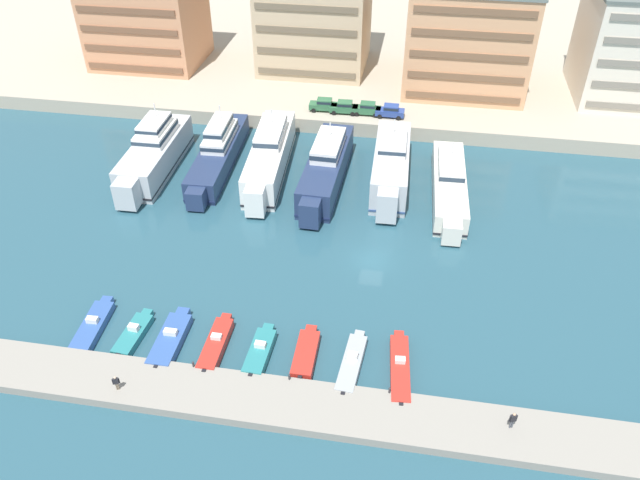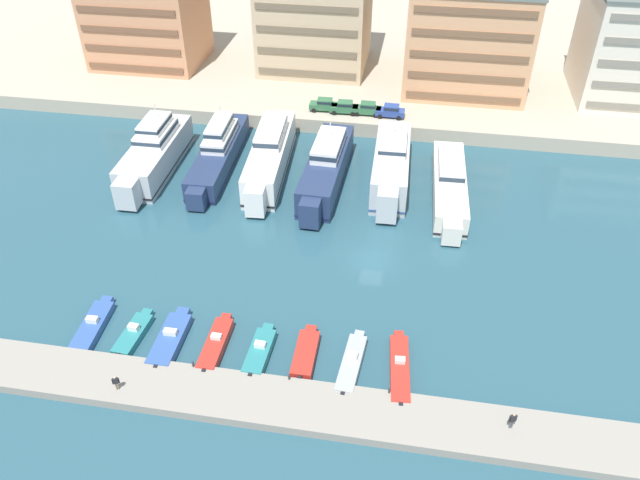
# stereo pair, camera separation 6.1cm
# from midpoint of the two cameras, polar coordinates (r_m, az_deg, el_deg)

# --- Properties ---
(ground_plane) EXTENTS (400.00, 400.00, 0.00)m
(ground_plane) POSITION_cam_midpoint_polar(r_m,az_deg,el_deg) (67.48, 4.75, -1.84)
(ground_plane) COLOR #285160
(quay_promenade) EXTENTS (180.00, 70.00, 2.11)m
(quay_promenade) POSITION_cam_midpoint_polar(r_m,az_deg,el_deg) (122.07, 7.86, 17.24)
(quay_promenade) COLOR #ADA38E
(quay_promenade) RESTS_ON ground
(pier_dock) EXTENTS (120.00, 5.07, 0.88)m
(pier_dock) POSITION_cam_midpoint_polar(r_m,az_deg,el_deg) (52.86, 2.46, -15.50)
(pier_dock) COLOR gray
(pier_dock) RESTS_ON ground
(yacht_silver_far_left) EXTENTS (5.09, 19.68, 8.25)m
(yacht_silver_far_left) POSITION_cam_midpoint_polar(r_m,az_deg,el_deg) (84.28, -14.94, 7.67)
(yacht_silver_far_left) COLOR silver
(yacht_silver_far_left) RESTS_ON ground
(yacht_navy_left) EXTENTS (4.73, 22.03, 7.35)m
(yacht_navy_left) POSITION_cam_midpoint_polar(r_m,az_deg,el_deg) (83.87, -9.31, 7.98)
(yacht_navy_left) COLOR navy
(yacht_navy_left) RESTS_ON ground
(yacht_white_mid_left) EXTENTS (5.40, 21.99, 7.47)m
(yacht_white_mid_left) POSITION_cam_midpoint_polar(r_m,az_deg,el_deg) (81.46, -4.65, 7.72)
(yacht_white_mid_left) COLOR white
(yacht_white_mid_left) RESTS_ON ground
(yacht_navy_center_left) EXTENTS (4.72, 20.88, 7.13)m
(yacht_navy_center_left) POSITION_cam_midpoint_polar(r_m,az_deg,el_deg) (78.84, 0.53, 6.63)
(yacht_navy_center_left) COLOR navy
(yacht_navy_center_left) RESTS_ON ground
(yacht_silver_center) EXTENTS (4.76, 19.32, 7.48)m
(yacht_silver_center) POSITION_cam_midpoint_polar(r_m,az_deg,el_deg) (79.37, 6.48, 6.80)
(yacht_silver_center) COLOR silver
(yacht_silver_center) RESTS_ON ground
(yacht_ivory_center_right) EXTENTS (4.43, 20.40, 6.17)m
(yacht_ivory_center_right) POSITION_cam_midpoint_polar(r_m,az_deg,el_deg) (78.00, 11.72, 5.03)
(yacht_ivory_center_right) COLOR silver
(yacht_ivory_center_right) RESTS_ON ground
(motorboat_blue_far_left) EXTENTS (2.30, 7.91, 1.35)m
(motorboat_blue_far_left) POSITION_cam_midpoint_polar(r_m,az_deg,el_deg) (62.96, -20.11, -7.48)
(motorboat_blue_far_left) COLOR #33569E
(motorboat_blue_far_left) RESTS_ON ground
(motorboat_teal_left) EXTENTS (2.12, 6.27, 1.35)m
(motorboat_teal_left) POSITION_cam_midpoint_polar(r_m,az_deg,el_deg) (61.11, -16.69, -8.23)
(motorboat_teal_left) COLOR teal
(motorboat_teal_left) RESTS_ON ground
(motorboat_blue_mid_left) EXTENTS (2.24, 7.69, 1.46)m
(motorboat_blue_mid_left) POSITION_cam_midpoint_polar(r_m,az_deg,el_deg) (59.61, -13.53, -8.83)
(motorboat_blue_mid_left) COLOR #33569E
(motorboat_blue_mid_left) RESTS_ON ground
(motorboat_red_center_left) EXTENTS (1.70, 7.29, 1.40)m
(motorboat_red_center_left) POSITION_cam_midpoint_polar(r_m,az_deg,el_deg) (58.35, -9.50, -9.38)
(motorboat_red_center_left) COLOR red
(motorboat_red_center_left) RESTS_ON ground
(motorboat_teal_center) EXTENTS (1.97, 6.45, 1.48)m
(motorboat_teal_center) POSITION_cam_midpoint_polar(r_m,az_deg,el_deg) (57.20, -5.53, -10.14)
(motorboat_teal_center) COLOR teal
(motorboat_teal_center) RESTS_ON ground
(motorboat_red_center_right) EXTENTS (1.93, 6.42, 1.01)m
(motorboat_red_center_right) POSITION_cam_midpoint_polar(r_m,az_deg,el_deg) (56.81, -1.33, -10.36)
(motorboat_red_center_right) COLOR red
(motorboat_red_center_right) RESTS_ON ground
(motorboat_grey_mid_right) EXTENTS (2.14, 7.66, 1.52)m
(motorboat_grey_mid_right) POSITION_cam_midpoint_polar(r_m,az_deg,el_deg) (56.08, 2.88, -11.24)
(motorboat_grey_mid_right) COLOR #9EA3A8
(motorboat_grey_mid_right) RESTS_ON ground
(motorboat_red_right) EXTENTS (2.27, 8.55, 1.40)m
(motorboat_red_right) POSITION_cam_midpoint_polar(r_m,az_deg,el_deg) (56.09, 7.27, -11.60)
(motorboat_red_right) COLOR red
(motorboat_red_right) RESTS_ON ground
(car_green_far_left) EXTENTS (4.15, 2.02, 1.80)m
(car_green_far_left) POSITION_cam_midpoint_polar(r_m,az_deg,el_deg) (92.93, 0.33, 12.30)
(car_green_far_left) COLOR #2D6642
(car_green_far_left) RESTS_ON quay_promenade
(car_green_left) EXTENTS (4.15, 2.03, 1.80)m
(car_green_left) POSITION_cam_midpoint_polar(r_m,az_deg,el_deg) (92.25, 2.21, 12.07)
(car_green_left) COLOR #2D6642
(car_green_left) RESTS_ON quay_promenade
(car_green_mid_left) EXTENTS (4.10, 1.92, 1.80)m
(car_green_mid_left) POSITION_cam_midpoint_polar(r_m,az_deg,el_deg) (92.04, 4.30, 11.93)
(car_green_mid_left) COLOR #2D6642
(car_green_mid_left) RESTS_ON quay_promenade
(car_blue_center_left) EXTENTS (4.13, 1.99, 1.80)m
(car_blue_center_left) POSITION_cam_midpoint_polar(r_m,az_deg,el_deg) (91.62, 6.43, 11.68)
(car_blue_center_left) COLOR #28428E
(car_blue_center_left) RESTS_ON quay_promenade
(apartment_block_far_left) EXTENTS (17.66, 14.31, 20.51)m
(apartment_block_far_left) POSITION_cam_midpoint_polar(r_m,az_deg,el_deg) (111.70, -15.79, 19.97)
(apartment_block_far_left) COLOR tan
(apartment_block_far_left) RESTS_ON quay_promenade
(apartment_block_left) EXTENTS (17.30, 15.96, 22.49)m
(apartment_block_left) POSITION_cam_midpoint_polar(r_m,az_deg,el_deg) (106.11, -0.49, 20.93)
(apartment_block_left) COLOR #C6AD89
(apartment_block_left) RESTS_ON quay_promenade
(apartment_block_mid_left) EXTENTS (18.33, 18.32, 17.89)m
(apartment_block_mid_left) POSITION_cam_midpoint_polar(r_m,az_deg,el_deg) (102.11, 13.32, 17.96)
(apartment_block_mid_left) COLOR tan
(apartment_block_mid_left) RESTS_ON quay_promenade
(pedestrian_near_edge) EXTENTS (0.57, 0.37, 1.58)m
(pedestrian_near_edge) POSITION_cam_midpoint_polar(r_m,az_deg,el_deg) (55.65, -18.18, -12.23)
(pedestrian_near_edge) COLOR #7A6B56
(pedestrian_near_edge) RESTS_ON pier_dock
(pedestrian_mid_deck) EXTENTS (0.65, 0.37, 1.75)m
(pedestrian_mid_deck) POSITION_cam_midpoint_polar(r_m,az_deg,el_deg) (52.79, 17.20, -15.38)
(pedestrian_mid_deck) COLOR #4C515B
(pedestrian_mid_deck) RESTS_ON pier_dock
(bollard_west) EXTENTS (0.20, 0.20, 0.61)m
(bollard_west) POSITION_cam_midpoint_polar(r_m,az_deg,el_deg) (56.18, -11.56, -11.04)
(bollard_west) COLOR #2D2D33
(bollard_west) RESTS_ON pier_dock
(bollard_west_mid) EXTENTS (0.20, 0.20, 0.61)m
(bollard_west_mid) POSITION_cam_midpoint_polar(r_m,az_deg,el_deg) (54.23, -2.86, -12.37)
(bollard_west_mid) COLOR #2D2D33
(bollard_west_mid) RESTS_ON pier_dock
(bollard_east_mid) EXTENTS (0.20, 0.20, 0.61)m
(bollard_east_mid) POSITION_cam_midpoint_polar(r_m,az_deg,el_deg) (53.58, 6.35, -13.47)
(bollard_east_mid) COLOR #2D2D33
(bollard_east_mid) RESTS_ON pier_dock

